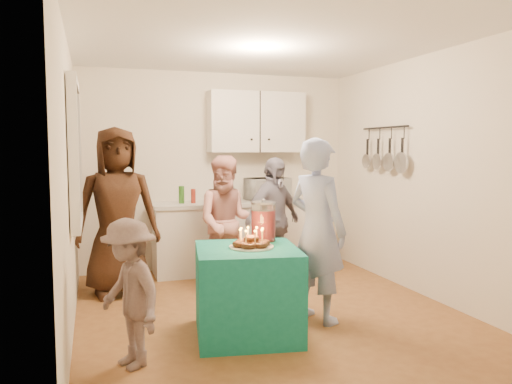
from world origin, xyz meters
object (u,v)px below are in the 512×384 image
object	(u,v)px
woman_back_right	(273,221)
child_near_left	(129,293)
party_table	(247,292)
punch_jar	(263,222)
counter	(238,237)
man_birthday	(317,230)
woman_back_center	(228,223)
microwave	(267,189)
woman_back_left	(117,211)

from	to	relation	value
woman_back_right	child_near_left	xyz separation A→B (m)	(-1.76, -1.76, -0.20)
party_table	punch_jar	bearing A→B (deg)	47.82
counter	man_birthday	size ratio (longest dim) A/B	1.30
punch_jar	child_near_left	world-z (taller)	punch_jar
punch_jar	man_birthday	bearing A→B (deg)	-12.00
punch_jar	woman_back_center	distance (m)	1.18
child_near_left	woman_back_right	bearing A→B (deg)	110.99
microwave	child_near_left	size ratio (longest dim) A/B	0.49
party_table	woman_back_left	world-z (taller)	woman_back_left
counter	woman_back_center	xyz separation A→B (m)	(-0.36, -0.82, 0.33)
woman_back_left	counter	bearing A→B (deg)	15.96
man_birthday	punch_jar	bearing A→B (deg)	53.09
party_table	woman_back_left	xyz separation A→B (m)	(-0.99, 1.60, 0.54)
counter	child_near_left	xyz separation A→B (m)	(-1.58, -2.58, 0.12)
woman_back_right	child_near_left	bearing A→B (deg)	-163.66
party_table	man_birthday	world-z (taller)	man_birthday
punch_jar	woman_back_left	xyz separation A→B (m)	(-1.23, 1.34, -0.01)
punch_jar	woman_back_center	bearing A→B (deg)	91.19
man_birthday	party_table	bearing A→B (deg)	77.32
counter	man_birthday	distance (m)	2.14
punch_jar	woman_back_center	world-z (taller)	woman_back_center
man_birthday	woman_back_left	size ratio (longest dim) A/B	0.92
punch_jar	man_birthday	world-z (taller)	man_birthday
woman_back_right	party_table	bearing A→B (deg)	-146.55
man_birthday	woman_back_right	size ratio (longest dim) A/B	1.13
woman_back_center	child_near_left	xyz separation A→B (m)	(-1.21, -1.75, -0.21)
woman_back_left	woman_back_right	world-z (taller)	woman_back_left
party_table	woman_back_center	distance (m)	1.49
man_birthday	microwave	bearing A→B (deg)	-31.82
woman_back_left	child_near_left	world-z (taller)	woman_back_left
microwave	party_table	xyz separation A→B (m)	(-0.98, -2.25, -0.68)
man_birthday	woman_back_right	xyz separation A→B (m)	(0.03, 1.28, -0.10)
microwave	party_table	distance (m)	2.55
woman_back_center	man_birthday	bearing A→B (deg)	-55.82
counter	woman_back_center	bearing A→B (deg)	-113.81
party_table	woman_back_center	world-z (taller)	woman_back_center
woman_back_center	microwave	bearing A→B (deg)	59.22
man_birthday	woman_back_left	bearing A→B (deg)	24.97
counter	microwave	distance (m)	0.75
man_birthday	counter	bearing A→B (deg)	-20.81
counter	child_near_left	world-z (taller)	child_near_left
microwave	party_table	world-z (taller)	microwave
woman_back_center	child_near_left	distance (m)	2.14
man_birthday	woman_back_right	world-z (taller)	man_birthday
microwave	woman_back_right	size ratio (longest dim) A/B	0.36
counter	child_near_left	bearing A→B (deg)	-121.45
child_near_left	counter	bearing A→B (deg)	124.59
woman_back_left	child_near_left	distance (m)	1.96
counter	woman_back_left	world-z (taller)	woman_back_left
party_table	woman_back_right	xyz separation A→B (m)	(0.76, 1.43, 0.37)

